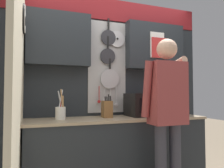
{
  "coord_description": "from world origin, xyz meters",
  "views": [
    {
      "loc": [
        -0.99,
        -2.49,
        1.21
      ],
      "look_at": [
        -0.01,
        0.18,
        1.33
      ],
      "focal_mm": 35.0,
      "sensor_mm": 36.0,
      "label": 1
    }
  ],
  "objects_px": {
    "knife_block": "(107,109)",
    "person": "(167,105)",
    "utensil_crock": "(61,112)",
    "microwave": "(147,105)"
  },
  "relations": [
    {
      "from": "knife_block",
      "to": "utensil_crock",
      "type": "height_order",
      "value": "utensil_crock"
    },
    {
      "from": "microwave",
      "to": "person",
      "type": "relative_size",
      "value": 0.28
    },
    {
      "from": "microwave",
      "to": "utensil_crock",
      "type": "height_order",
      "value": "utensil_crock"
    },
    {
      "from": "knife_block",
      "to": "microwave",
      "type": "bearing_deg",
      "value": -0.1
    },
    {
      "from": "knife_block",
      "to": "utensil_crock",
      "type": "relative_size",
      "value": 0.83
    },
    {
      "from": "person",
      "to": "utensil_crock",
      "type": "bearing_deg",
      "value": 152.93
    },
    {
      "from": "knife_block",
      "to": "person",
      "type": "relative_size",
      "value": 0.16
    },
    {
      "from": "utensil_crock",
      "to": "person",
      "type": "relative_size",
      "value": 0.19
    },
    {
      "from": "microwave",
      "to": "utensil_crock",
      "type": "relative_size",
      "value": 1.47
    },
    {
      "from": "person",
      "to": "microwave",
      "type": "bearing_deg",
      "value": 84.32
    }
  ]
}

